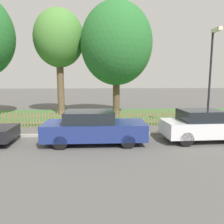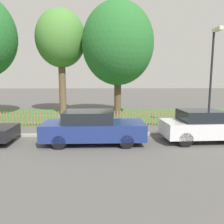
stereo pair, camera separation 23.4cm
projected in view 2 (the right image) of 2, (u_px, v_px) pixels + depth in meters
The scene contains 10 objects.
ground_plane at pixel (73, 136), 11.00m from camera, with size 120.00×120.00×0.00m, color #565451.
kerb_stone at pixel (73, 135), 11.09m from camera, with size 38.46×0.20×0.12m, color #9E998E.
grass_strip at pixel (83, 116), 17.04m from camera, with size 38.46×7.54×0.01m, color #3D7033.
park_fence at pixel (78, 119), 13.26m from camera, with size 38.46×0.05×0.94m.
parked_car_black_saloon at pixel (93, 127), 9.70m from camera, with size 4.49×1.87×1.46m.
parked_car_navy_estate at pixel (203, 126), 10.00m from camera, with size 3.77×1.81×1.46m.
covered_motorcycle at pixel (93, 119), 12.02m from camera, with size 2.00×0.90×1.17m.
tree_behind_motorcycle at pixel (61, 39), 17.23m from camera, with size 3.94×3.94×8.31m.
tree_mid_park at pixel (118, 44), 16.12m from camera, with size 5.29×5.29×8.49m.
street_lamp at pixel (213, 68), 11.50m from camera, with size 0.20×0.79×5.43m.
Camera 2 is at (1.46, -10.78, 2.84)m, focal length 35.00 mm.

